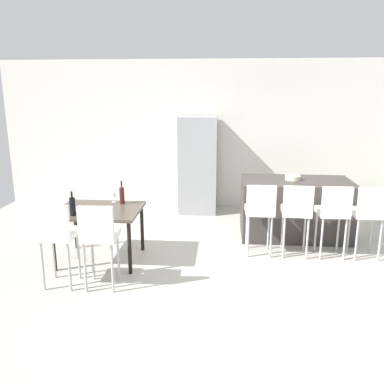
% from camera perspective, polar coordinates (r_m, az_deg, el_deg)
% --- Properties ---
extents(ground_plane, '(10.00, 10.00, 0.00)m').
position_cam_1_polar(ground_plane, '(5.64, 9.80, -9.94)').
color(ground_plane, '#ADA89E').
extents(back_wall, '(10.00, 0.12, 2.90)m').
position_cam_1_polar(back_wall, '(8.03, 8.50, 8.05)').
color(back_wall, silver).
rests_on(back_wall, ground_plane).
extents(kitchen_island, '(1.72, 0.96, 0.92)m').
position_cam_1_polar(kitchen_island, '(6.64, 14.61, -2.26)').
color(kitchen_island, '#383330').
rests_on(kitchen_island, ground_plane).
extents(bar_chair_left, '(0.40, 0.40, 1.05)m').
position_cam_1_polar(bar_chair_left, '(5.66, 9.75, -2.31)').
color(bar_chair_left, white).
rests_on(bar_chair_left, ground_plane).
extents(bar_chair_middle, '(0.43, 0.43, 1.05)m').
position_cam_1_polar(bar_chair_middle, '(5.73, 14.79, -2.38)').
color(bar_chair_middle, white).
rests_on(bar_chair_middle, ground_plane).
extents(bar_chair_right, '(0.41, 0.41, 1.05)m').
position_cam_1_polar(bar_chair_right, '(5.84, 19.68, -2.44)').
color(bar_chair_right, white).
rests_on(bar_chair_right, ground_plane).
extents(bar_chair_far, '(0.42, 0.42, 1.05)m').
position_cam_1_polar(bar_chair_far, '(5.99, 24.03, -2.47)').
color(bar_chair_far, white).
rests_on(bar_chair_far, ground_plane).
extents(dining_table, '(1.13, 0.91, 0.74)m').
position_cam_1_polar(dining_table, '(5.57, -13.18, -3.11)').
color(dining_table, '#4C4238').
rests_on(dining_table, ground_plane).
extents(dining_chair_near, '(0.41, 0.41, 1.05)m').
position_cam_1_polar(dining_chair_near, '(4.92, -18.88, -5.44)').
color(dining_chair_near, white).
rests_on(dining_chair_near, ground_plane).
extents(dining_chair_far, '(0.42, 0.42, 1.05)m').
position_cam_1_polar(dining_chair_far, '(4.75, -13.21, -5.76)').
color(dining_chair_far, white).
rests_on(dining_chair_far, ground_plane).
extents(wine_bottle_near, '(0.07, 0.07, 0.32)m').
position_cam_1_polar(wine_bottle_near, '(5.32, -16.78, -1.94)').
color(wine_bottle_near, black).
rests_on(wine_bottle_near, dining_table).
extents(wine_bottle_left, '(0.07, 0.07, 0.33)m').
position_cam_1_polar(wine_bottle_left, '(5.71, -10.02, -0.44)').
color(wine_bottle_left, '#471E19').
rests_on(wine_bottle_left, dining_table).
extents(wine_glass_middle, '(0.07, 0.07, 0.17)m').
position_cam_1_polar(wine_glass_middle, '(5.20, -15.87, -2.24)').
color(wine_glass_middle, silver).
rests_on(wine_glass_middle, dining_table).
extents(wine_glass_right, '(0.07, 0.07, 0.17)m').
position_cam_1_polar(wine_glass_right, '(5.81, -11.20, -0.25)').
color(wine_glass_right, silver).
rests_on(wine_glass_right, dining_table).
extents(refrigerator, '(0.72, 0.68, 1.84)m').
position_cam_1_polar(refrigerator, '(7.67, 0.87, 3.92)').
color(refrigerator, '#939699').
rests_on(refrigerator, ground_plane).
extents(fruit_bowl, '(0.24, 0.24, 0.07)m').
position_cam_1_polar(fruit_bowl, '(6.55, 14.26, 2.01)').
color(fruit_bowl, beige).
rests_on(fruit_bowl, kitchen_island).
extents(potted_plant, '(0.33, 0.33, 0.54)m').
position_cam_1_polar(potted_plant, '(8.30, 24.92, -0.98)').
color(potted_plant, '#38383D').
rests_on(potted_plant, ground_plane).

